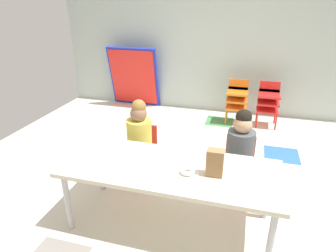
{
  "coord_description": "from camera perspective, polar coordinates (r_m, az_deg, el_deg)",
  "views": [
    {
      "loc": [
        0.38,
        -2.68,
        1.85
      ],
      "look_at": [
        -0.25,
        -0.43,
        0.83
      ],
      "focal_mm": 31.3,
      "sensor_mm": 36.0,
      "label": 1
    }
  ],
  "objects": [
    {
      "name": "donut_powdered_on_plate",
      "position": [
        2.33,
        3.75,
        -8.74
      ],
      "size": [
        0.12,
        0.12,
        0.04
      ],
      "primitive_type": "torus",
      "color": "white",
      "rests_on": "craft_table"
    },
    {
      "name": "paper_plate_center_table",
      "position": [
        2.68,
        -11.51,
        -5.12
      ],
      "size": [
        0.18,
        0.18,
        0.01
      ],
      "primitive_type": "cylinder",
      "color": "white",
      "rests_on": "craft_table"
    },
    {
      "name": "paper_bag_brown",
      "position": [
        2.3,
        9.13,
        -7.07
      ],
      "size": [
        0.13,
        0.09,
        0.22
      ],
      "primitive_type": "cube",
      "color": "#9E754C",
      "rests_on": "craft_table"
    },
    {
      "name": "folded_activity_table",
      "position": [
        5.4,
        -6.67,
        9.42
      ],
      "size": [
        0.9,
        0.29,
        1.09
      ],
      "color": "#1E33BF",
      "rests_on": "ground_plane"
    },
    {
      "name": "back_wall",
      "position": [
        5.08,
        11.86,
        17.86
      ],
      "size": [
        5.82,
        0.1,
        2.76
      ],
      "primitive_type": "cube",
      "color": "#B2C1B7",
      "rests_on": "ground_plane"
    },
    {
      "name": "seated_child_middle_seat",
      "position": [
        2.89,
        13.95,
        -3.78
      ],
      "size": [
        0.33,
        0.33,
        0.92
      ],
      "color": "red",
      "rests_on": "ground_plane"
    },
    {
      "name": "craft_table",
      "position": [
        2.45,
        0.46,
        -8.91
      ],
      "size": [
        1.79,
        0.72,
        0.58
      ],
      "color": "beige",
      "rests_on": "ground_plane"
    },
    {
      "name": "seated_child_near_camera",
      "position": [
        3.07,
        -5.54,
        -1.47
      ],
      "size": [
        0.32,
        0.31,
        0.92
      ],
      "color": "red",
      "rests_on": "ground_plane"
    },
    {
      "name": "kid_chair_orange_stack",
      "position": [
        4.78,
        13.29,
        5.27
      ],
      "size": [
        0.32,
        0.3,
        0.68
      ],
      "color": "orange",
      "rests_on": "ground_plane"
    },
    {
      "name": "paper_plate_near_edge",
      "position": [
        2.34,
        3.74,
        -9.21
      ],
      "size": [
        0.18,
        0.18,
        0.01
      ],
      "primitive_type": "cylinder",
      "color": "white",
      "rests_on": "craft_table"
    },
    {
      "name": "ground_plane",
      "position": [
        3.29,
        6.45,
        -11.03
      ],
      "size": [
        5.82,
        4.73,
        0.02
      ],
      "color": "silver"
    },
    {
      "name": "kid_chair_red_stack",
      "position": [
        4.79,
        18.94,
        4.64
      ],
      "size": [
        0.32,
        0.3,
        0.68
      ],
      "color": "red",
      "rests_on": "ground_plane"
    }
  ]
}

